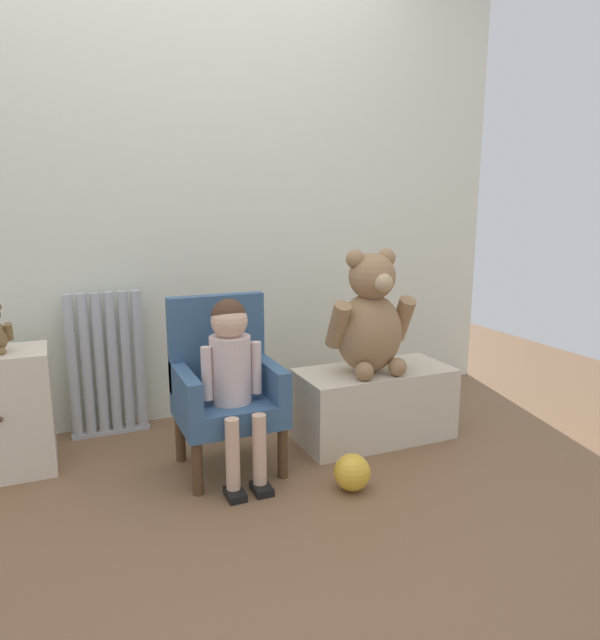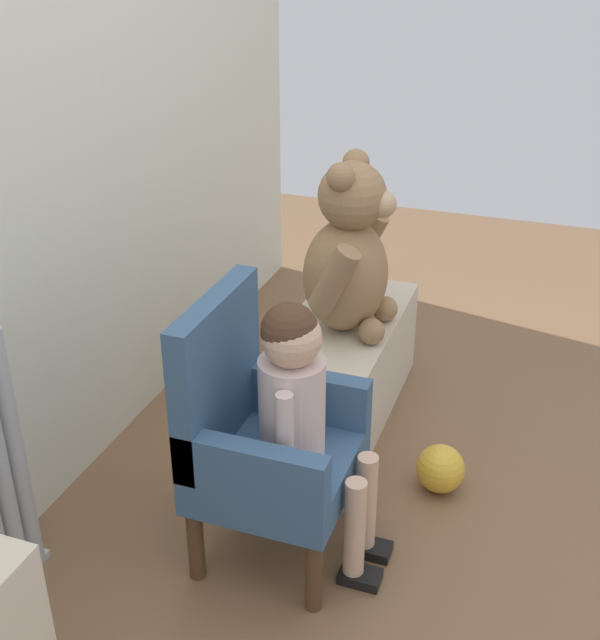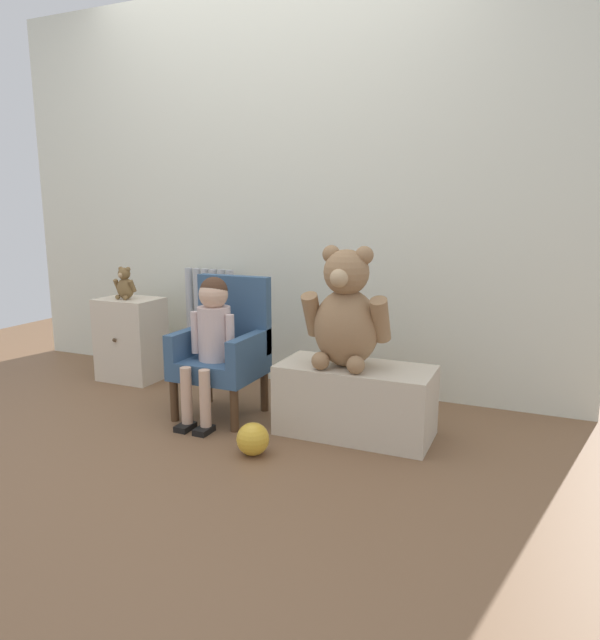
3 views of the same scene
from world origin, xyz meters
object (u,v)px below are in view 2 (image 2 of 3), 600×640
child_figure (301,399)px  large_teddy_bear (349,256)px  toy_ball (440,469)px  child_armchair (260,434)px  low_bench (343,364)px

child_figure → large_teddy_bear: (0.69, 0.09, 0.11)m
large_teddy_bear → toy_ball: 0.72m
child_figure → large_teddy_bear: bearing=7.2°
child_armchair → child_figure: child_figure is taller
child_figure → toy_ball: child_figure is taller
child_figure → low_bench: size_ratio=1.01×
child_armchair → large_teddy_bear: size_ratio=1.28×
toy_ball → child_armchair: bearing=133.2°
large_teddy_bear → toy_ball: size_ratio=3.89×
child_figure → toy_ball: bearing=-37.7°
child_figure → large_teddy_bear: size_ratio=1.30×
low_bench → toy_ball: low_bench is taller
toy_ball → low_bench: bearing=50.4°
child_armchair → large_teddy_bear: bearing=-2.2°
low_bench → large_teddy_bear: 0.43m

